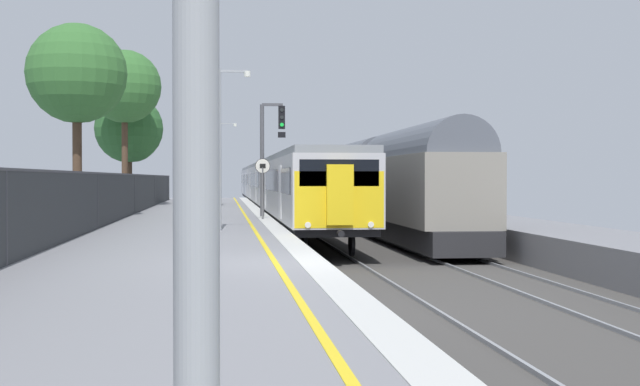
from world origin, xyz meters
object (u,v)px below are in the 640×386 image
object	(u,v)px
speed_limit_sign	(263,180)
background_tree_centre	(78,76)
commuter_train_at_platform	(274,184)
signal_gantry	(268,146)
background_tree_left	(126,89)
platform_lamp_mid	(219,134)
freight_train_adjacent_track	(341,181)
background_tree_right	(130,131)
platform_lamp_far	(220,156)

from	to	relation	value
speed_limit_sign	background_tree_centre	world-z (taller)	background_tree_centre
commuter_train_at_platform	signal_gantry	xyz separation A→B (m)	(-1.47, -20.20, 1.80)
signal_gantry	background_tree_left	bearing A→B (deg)	118.98
signal_gantry	platform_lamp_mid	world-z (taller)	platform_lamp_mid
freight_train_adjacent_track	commuter_train_at_platform	bearing A→B (deg)	133.43
background_tree_centre	background_tree_right	distance (m)	18.56
commuter_train_at_platform	background_tree_left	size ratio (longest dim) A/B	6.99
commuter_train_at_platform	platform_lamp_far	size ratio (longest dim) A/B	12.60
signal_gantry	background_tree_left	distance (m)	16.08
commuter_train_at_platform	background_tree_centre	xyz separation A→B (m)	(-9.39, -20.71, 4.62)
commuter_train_at_platform	background_tree_left	bearing A→B (deg)	-144.13
speed_limit_sign	background_tree_left	size ratio (longest dim) A/B	0.27
signal_gantry	speed_limit_sign	world-z (taller)	signal_gantry
commuter_train_at_platform	platform_lamp_far	xyz separation A→B (m)	(-3.56, -5.47, 1.76)
background_tree_right	speed_limit_sign	bearing A→B (deg)	-70.14
signal_gantry	platform_lamp_mid	bearing A→B (deg)	-102.55
background_tree_right	background_tree_left	bearing A→B (deg)	-87.02
platform_lamp_mid	background_tree_centre	size ratio (longest dim) A/B	0.64
platform_lamp_far	background_tree_centre	distance (m)	16.57
speed_limit_sign	platform_lamp_far	size ratio (longest dim) A/B	0.48
freight_train_adjacent_track	speed_limit_sign	size ratio (longest dim) A/B	22.45
signal_gantry	platform_lamp_far	xyz separation A→B (m)	(-2.09, 14.74, -0.04)
speed_limit_sign	platform_lamp_far	xyz separation A→B (m)	(-1.72, 17.27, 1.46)
signal_gantry	background_tree_centre	xyz separation A→B (m)	(-7.92, -0.51, 2.82)
signal_gantry	background_tree_left	size ratio (longest dim) A/B	0.54
commuter_train_at_platform	background_tree_right	world-z (taller)	background_tree_right
commuter_train_at_platform	freight_train_adjacent_track	xyz separation A→B (m)	(4.00, -4.23, 0.24)
background_tree_left	background_tree_centre	size ratio (longest dim) A/B	1.13
commuter_train_at_platform	platform_lamp_mid	distance (m)	29.88
platform_lamp_mid	background_tree_right	distance (m)	28.05
signal_gantry	background_tree_right	distance (m)	19.68
speed_limit_sign	background_tree_left	xyz separation A→B (m)	(-7.19, 16.20, 5.33)
platform_lamp_mid	background_tree_right	size ratio (longest dim) A/B	0.74
commuter_train_at_platform	platform_lamp_far	bearing A→B (deg)	-123.11
platform_lamp_far	freight_train_adjacent_track	bearing A→B (deg)	9.27
freight_train_adjacent_track	background_tree_right	size ratio (longest dim) A/B	7.87
freight_train_adjacent_track	background_tree_left	bearing A→B (deg)	-169.98
speed_limit_sign	background_tree_right	size ratio (longest dim) A/B	0.35
commuter_train_at_platform	platform_lamp_mid	xyz separation A→B (m)	(-3.56, -29.61, 1.81)
freight_train_adjacent_track	speed_limit_sign	xyz separation A→B (m)	(-5.85, -18.51, 0.07)
signal_gantry	platform_lamp_far	size ratio (longest dim) A/B	0.97
speed_limit_sign	background_tree_centre	xyz separation A→B (m)	(-7.55, 2.03, 4.32)
platform_lamp_far	commuter_train_at_platform	bearing A→B (deg)	56.89
background_tree_right	freight_train_adjacent_track	bearing A→B (deg)	-8.71
platform_lamp_far	background_tree_right	world-z (taller)	background_tree_right
speed_limit_sign	background_tree_left	distance (m)	18.51
platform_lamp_mid	background_tree_left	xyz separation A→B (m)	(-5.47, 23.08, 3.82)
background_tree_left	background_tree_right	xyz separation A→B (m)	(-0.23, 4.34, -2.24)
signal_gantry	background_tree_right	xyz separation A→B (m)	(-7.80, 18.00, 1.59)
speed_limit_sign	background_tree_centre	distance (m)	8.93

